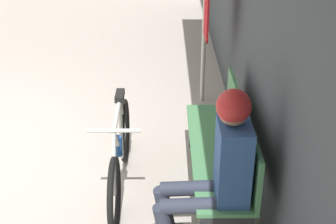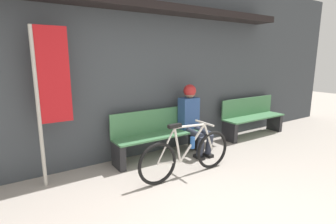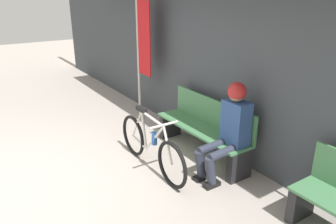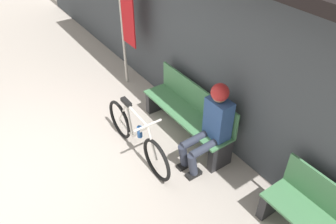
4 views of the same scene
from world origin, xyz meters
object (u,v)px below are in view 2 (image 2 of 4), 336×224
Objects in this scene: park_bench_near at (159,136)px; park_bench_far at (252,118)px; bicycle at (187,154)px; banner_pole at (49,87)px; person_seated at (192,115)px.

park_bench_near and park_bench_far have the same top height.
banner_pole is at bearing 153.42° from bicycle.
person_seated is at bearing -2.02° from banner_pole.
park_bench_far is at bearing 0.46° from banner_pole.
park_bench_far is (2.44, -0.00, -0.00)m from park_bench_near.
park_bench_far is at bearing 18.95° from bicycle.
person_seated is 2.41m from banner_pole.
park_bench_near is 1.95m from banner_pole.
bicycle is 0.76× the size of banner_pole.
park_bench_far reaches higher than bicycle.
bicycle is 2.64m from park_bench_far.
person_seated is at bearing -10.48° from park_bench_near.
park_bench_near is 0.79× the size of banner_pole.
bicycle is 1.07m from person_seated.
banner_pole is at bearing -179.54° from park_bench_far.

